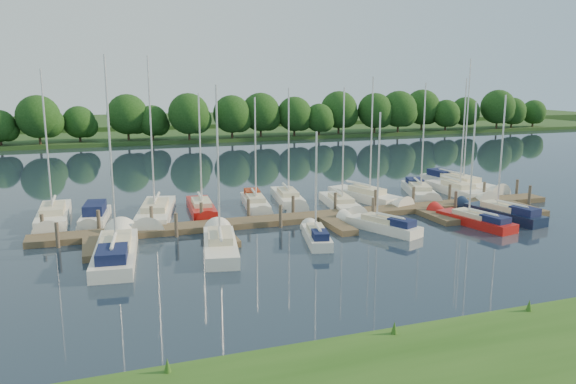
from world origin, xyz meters
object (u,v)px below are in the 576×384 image
object	(u,v)px
sailboat_n_0	(53,218)
sailboat_s_2	(316,237)
sailboat_n_5	(288,199)
dock	(325,218)
motorboat	(95,217)

from	to	relation	value
sailboat_n_0	sailboat_s_2	bearing A→B (deg)	146.49
sailboat_s_2	sailboat_n_5	bearing A→B (deg)	92.60
sailboat_n_5	sailboat_s_2	distance (m)	11.90
dock	sailboat_n_5	distance (m)	7.00
dock	motorboat	xyz separation A→B (m)	(-15.76, 5.35, 0.15)
dock	sailboat_n_0	distance (m)	19.67
motorboat	sailboat_n_5	world-z (taller)	sailboat_n_5
sailboat_n_0	sailboat_s_2	xyz separation A→B (m)	(16.00, -11.09, 0.04)
sailboat_n_5	sailboat_s_2	world-z (taller)	sailboat_n_5
motorboat	sailboat_n_5	size ratio (longest dim) A/B	0.61
sailboat_n_5	motorboat	bearing A→B (deg)	14.56
dock	motorboat	size ratio (longest dim) A/B	6.66
dock	sailboat_s_2	xyz separation A→B (m)	(-2.60, -4.70, 0.12)
sailboat_n_0	motorboat	xyz separation A→B (m)	(2.84, -1.04, 0.07)
motorboat	sailboat_s_2	distance (m)	16.56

